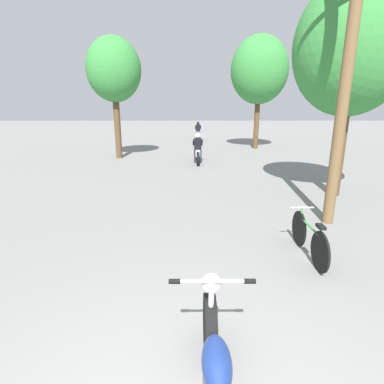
# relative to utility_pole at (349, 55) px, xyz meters

# --- Properties ---
(utility_pole) EXTENTS (1.10, 0.24, 6.95)m
(utility_pole) POSITION_rel_utility_pole_xyz_m (0.00, 0.00, 0.00)
(utility_pole) COLOR brown
(utility_pole) RESTS_ON ground
(roadside_tree_right_near) EXTENTS (3.15, 2.84, 5.94)m
(roadside_tree_right_near) POSITION_rel_utility_pole_xyz_m (1.19, 2.28, 0.53)
(roadside_tree_right_near) COLOR #513A23
(roadside_tree_right_near) RESTS_ON ground
(roadside_tree_right_far) EXTENTS (3.50, 3.15, 6.77)m
(roadside_tree_right_far) POSITION_rel_utility_pole_xyz_m (1.04, 13.03, 1.17)
(roadside_tree_right_far) COLOR #513A23
(roadside_tree_right_far) RESTS_ON ground
(roadside_tree_left) EXTENTS (2.67, 2.41, 5.89)m
(roadside_tree_left) POSITION_rel_utility_pole_xyz_m (-6.92, 9.25, 0.74)
(roadside_tree_left) COLOR #513A23
(roadside_tree_left) RESTS_ON ground
(motorcycle_foreground) EXTENTS (0.82, 2.22, 1.01)m
(motorcycle_foreground) POSITION_rel_utility_pole_xyz_m (-2.97, -4.54, -3.13)
(motorcycle_foreground) COLOR black
(motorcycle_foreground) RESTS_ON ground
(motorcycle_rider_lead) EXTENTS (0.50, 2.12, 1.41)m
(motorcycle_rider_lead) POSITION_rel_utility_pole_xyz_m (-2.82, 7.74, -3.03)
(motorcycle_rider_lead) COLOR black
(motorcycle_rider_lead) RESTS_ON ground
(motorcycle_rider_far) EXTENTS (0.50, 2.12, 1.45)m
(motorcycle_rider_far) POSITION_rel_utility_pole_xyz_m (-2.54, 18.54, -3.02)
(motorcycle_rider_far) COLOR black
(motorcycle_rider_far) RESTS_ON ground
(bicycle_parked) EXTENTS (0.44, 1.64, 0.79)m
(bicycle_parked) POSITION_rel_utility_pole_xyz_m (-1.10, -1.65, -3.20)
(bicycle_parked) COLOR black
(bicycle_parked) RESTS_ON ground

